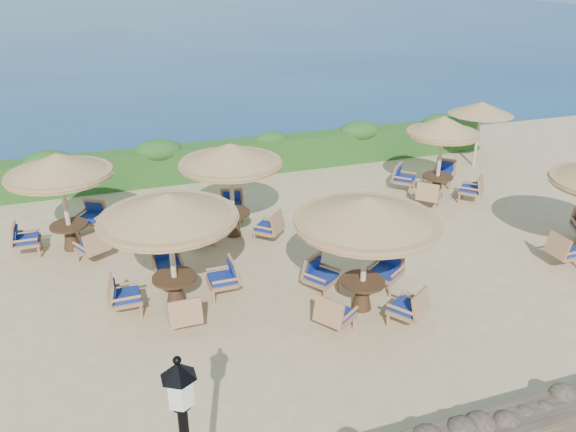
{
  "coord_description": "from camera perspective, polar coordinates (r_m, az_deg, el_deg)",
  "views": [
    {
      "loc": [
        -5.2,
        -11.41,
        6.95
      ],
      "look_at": [
        -1.18,
        0.4,
        1.3
      ],
      "focal_mm": 35.0,
      "sensor_mm": 36.0,
      "label": 1
    }
  ],
  "objects": [
    {
      "name": "extra_parasol",
      "position": [
        21.63,
        19.07,
        10.29
      ],
      "size": [
        2.3,
        2.3,
        2.41
      ],
      "color": "beige",
      "rests_on": "ground"
    },
    {
      "name": "ground",
      "position": [
        14.34,
        5.0,
        -4.74
      ],
      "size": [
        120.0,
        120.0,
        0.0
      ],
      "primitive_type": "plane",
      "color": "tan",
      "rests_on": "ground"
    },
    {
      "name": "cafe_set_3",
      "position": [
        15.3,
        -22.05,
        3.16
      ],
      "size": [
        2.73,
        2.77,
        2.65
      ],
      "color": "beige",
      "rests_on": "ground"
    },
    {
      "name": "hedge",
      "position": [
        20.34,
        -3.06,
        6.14
      ],
      "size": [
        18.0,
        0.9,
        1.2
      ],
      "primitive_type": "cube",
      "color": "#1C4717",
      "rests_on": "ground"
    },
    {
      "name": "cafe_set_5",
      "position": [
        18.37,
        15.28,
        6.75
      ],
      "size": [
        2.48,
        2.48,
        2.65
      ],
      "color": "beige",
      "rests_on": "ground"
    },
    {
      "name": "cafe_set_0",
      "position": [
        12.01,
        -11.94,
        -1.27
      ],
      "size": [
        2.95,
        2.95,
        2.65
      ],
      "color": "beige",
      "rests_on": "ground"
    },
    {
      "name": "cafe_set_4",
      "position": [
        15.03,
        -5.82,
        4.61
      ],
      "size": [
        2.82,
        2.83,
        2.65
      ],
      "color": "beige",
      "rests_on": "ground"
    },
    {
      "name": "cafe_set_1",
      "position": [
        11.7,
        7.94,
        -1.52
      ],
      "size": [
        3.08,
        3.08,
        2.65
      ],
      "color": "beige",
      "rests_on": "ground"
    },
    {
      "name": "sea",
      "position": [
        81.87,
        -15.96,
        18.64
      ],
      "size": [
        160.0,
        160.0,
        0.0
      ],
      "primitive_type": "plane",
      "color": "navy",
      "rests_on": "ground"
    }
  ]
}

